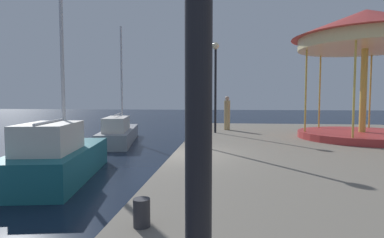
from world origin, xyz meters
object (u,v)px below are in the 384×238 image
carousel (365,42)px  bollard_center (199,130)px  sailboat_teal (57,157)px  bollard_south (191,142)px  person_far_corner (227,114)px  lamp_post_mid_promenade (204,68)px  sailboat_grey (119,132)px  lamp_post_far_end (216,72)px  bollard_north (142,213)px

carousel → bollard_center: carousel is taller
sailboat_teal → bollard_south: bearing=26.9°
sailboat_teal → person_far_corner: 10.14m
lamp_post_mid_promenade → person_far_corner: 6.87m
bollard_center → person_far_corner: size_ratio=0.21×
bollard_center → person_far_corner: person_far_corner is taller
sailboat_grey → bollard_south: sailboat_grey is taller
lamp_post_far_end → bollard_south: bearing=-99.1°
lamp_post_mid_promenade → bollard_center: bearing=97.3°
sailboat_grey → lamp_post_far_end: 6.72m
lamp_post_mid_promenade → bollard_north: (-0.42, -7.09, -2.69)m
bollard_north → lamp_post_far_end: bearing=86.8°
sailboat_teal → lamp_post_mid_promenade: bearing=23.1°
sailboat_teal → lamp_post_far_end: size_ratio=1.51×
carousel → lamp_post_mid_promenade: bearing=-154.8°
sailboat_teal → lamp_post_far_end: bearing=54.9°
sailboat_teal → lamp_post_mid_promenade: 5.81m
lamp_post_mid_promenade → bollard_south: bearing=167.6°
sailboat_teal → person_far_corner: sailboat_teal is taller
sailboat_teal → sailboat_grey: sailboat_grey is taller
bollard_north → bollard_center: size_ratio=1.00×
sailboat_grey → person_far_corner: bearing=2.4°
person_far_corner → lamp_post_mid_promenade: bearing=-97.7°
carousel → lamp_post_mid_promenade: (-6.86, -3.23, -1.38)m
sailboat_teal → carousel: (11.45, 5.19, 4.35)m
lamp_post_far_end → person_far_corner: 2.82m
lamp_post_far_end → sailboat_grey: bearing=167.1°
lamp_post_mid_promenade → bollard_north: lamp_post_mid_promenade is taller
sailboat_grey → carousel: 13.41m
lamp_post_mid_promenade → bollard_south: lamp_post_mid_promenade is taller
carousel → lamp_post_far_end: (-6.60, 1.72, -1.10)m
sailboat_grey → lamp_post_far_end: (5.68, -1.30, 3.36)m
sailboat_teal → carousel: 13.31m
sailboat_teal → bollard_center: bearing=57.3°
bollard_north → bollard_south: bearing=90.8°
lamp_post_far_end → person_far_corner: size_ratio=2.43×
lamp_post_far_end → bollard_center: bearing=-143.0°
lamp_post_mid_promenade → carousel: bearing=25.2°
person_far_corner → sailboat_teal: bearing=-122.9°
bollard_north → person_far_corner: (1.30, 13.61, 0.71)m
sailboat_teal → bollard_south: size_ratio=17.64×
bollard_south → bollard_center: size_ratio=1.00×
bollard_south → bollard_north: 7.20m
sailboat_teal → lamp_post_mid_promenade: (4.59, 1.96, 2.97)m
carousel → bollard_center: size_ratio=15.64×
sailboat_grey → bollard_center: size_ratio=17.68×
bollard_north → bollard_center: bearing=90.7°
bollard_center → person_far_corner: bearing=56.6°
bollard_north → bollard_center: same height
sailboat_teal → bollard_north: 6.62m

